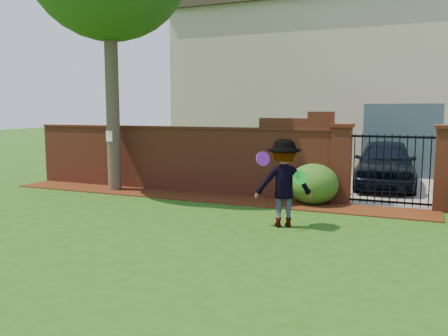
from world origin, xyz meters
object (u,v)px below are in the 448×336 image
at_px(man, 284,183).
at_px(frisbee_purple, 263,159).
at_px(car, 385,164).
at_px(frisbee_green, 300,178).

relative_size(man, frisbee_purple, 6.22).
xyz_separation_m(car, frisbee_green, (-1.07, -5.54, 0.30)).
xyz_separation_m(man, frisbee_green, (0.35, -0.15, 0.15)).
distance_m(man, frisbee_green, 0.41).
bearing_deg(man, frisbee_green, 135.35).
bearing_deg(frisbee_purple, car, 73.64).
height_order(man, frisbee_green, man).
bearing_deg(frisbee_green, man, 157.29).
xyz_separation_m(man, frisbee_purple, (-0.28, -0.40, 0.49)).
xyz_separation_m(frisbee_purple, frisbee_green, (0.63, 0.25, -0.34)).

